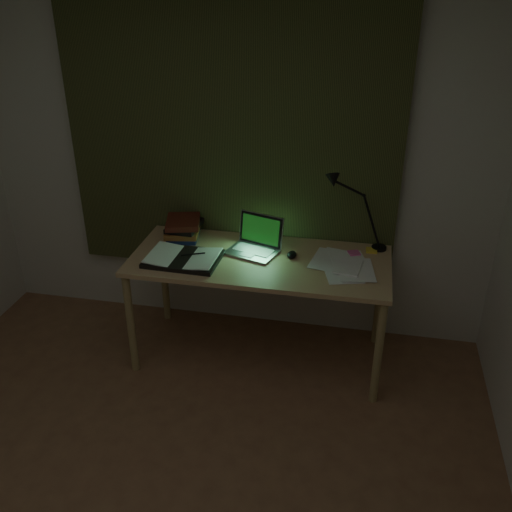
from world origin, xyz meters
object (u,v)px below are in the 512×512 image
(loose_papers, at_px, (340,265))
(laptop, at_px, (252,238))
(desk, at_px, (260,309))
(desk_lamp, at_px, (383,212))
(book_stack, at_px, (183,228))
(open_textbook, at_px, (183,258))

(loose_papers, bearing_deg, laptop, 173.16)
(desk, height_order, desk_lamp, desk_lamp)
(book_stack, relative_size, loose_papers, 0.71)
(laptop, xyz_separation_m, loose_papers, (0.56, -0.07, -0.10))
(laptop, relative_size, book_stack, 1.35)
(desk_lamp, bearing_deg, open_textbook, -152.53)
(open_textbook, bearing_deg, laptop, 26.74)
(book_stack, xyz_separation_m, loose_papers, (1.07, -0.21, -0.06))
(desk, distance_m, loose_papers, 0.63)
(laptop, bearing_deg, loose_papers, 10.91)
(desk_lamp, bearing_deg, book_stack, -167.82)
(laptop, relative_size, loose_papers, 0.96)
(open_textbook, xyz_separation_m, book_stack, (-0.11, 0.33, 0.05))
(loose_papers, bearing_deg, desk_lamp, 51.17)
(desk, xyz_separation_m, book_stack, (-0.57, 0.21, 0.44))
(desk, height_order, loose_papers, loose_papers)
(desk, bearing_deg, laptop, 135.48)
(book_stack, bearing_deg, open_textbook, -71.78)
(book_stack, height_order, desk_lamp, desk_lamp)
(laptop, relative_size, open_textbook, 0.77)
(desk, relative_size, laptop, 4.65)
(open_textbook, height_order, desk_lamp, desk_lamp)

